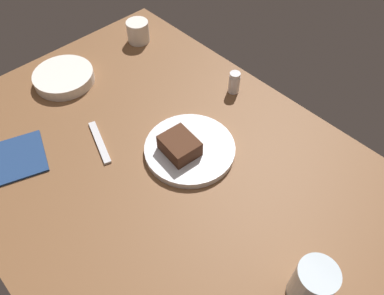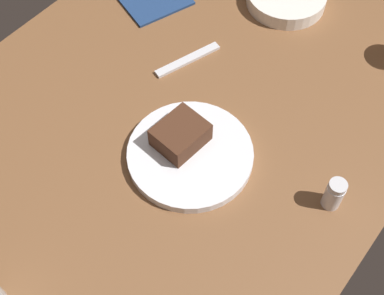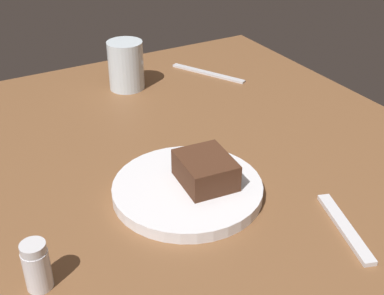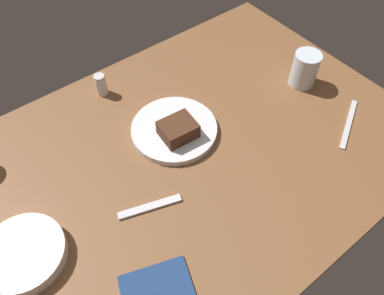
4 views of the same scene
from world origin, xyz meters
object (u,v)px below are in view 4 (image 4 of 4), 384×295
butter_knife (349,124)px  salt_shaker (101,85)px  chocolate_cake_slice (178,129)px  water_glass (305,70)px  side_bowl (24,254)px  dessert_spoon (150,207)px  dessert_plate (174,129)px

butter_knife → salt_shaker: bearing=-75.6°
chocolate_cake_slice → salt_shaker: 28.46cm
chocolate_cake_slice → salt_shaker: bearing=104.4°
water_glass → butter_knife: water_glass is taller
side_bowl → butter_knife: bearing=-12.2°
chocolate_cake_slice → dessert_spoon: (-17.41, -12.36, -3.62)cm
water_glass → side_bowl: size_ratio=0.59×
side_bowl → dessert_spoon: bearing=-12.9°
dessert_plate → salt_shaker: size_ratio=3.46×
butter_knife → dessert_spoon: bearing=-39.5°
chocolate_cake_slice → side_bowl: size_ratio=0.51×
dessert_spoon → butter_knife: size_ratio=0.79×
salt_shaker → butter_knife: (46.89, -51.91, -3.02)cm
dessert_plate → butter_knife: size_ratio=1.21×
side_bowl → salt_shaker: bearing=41.8°
dessert_plate → butter_knife: 47.62cm
salt_shaker → chocolate_cake_slice: bearing=-75.6°
dessert_plate → water_glass: water_glass is taller
water_glass → side_bowl: (-86.81, -0.87, -3.63)cm
butter_knife → water_glass: bearing=-124.4°
dessert_plate → side_bowl: side_bowl is taller
side_bowl → butter_knife: 86.53cm
dessert_spoon → chocolate_cake_slice: bearing=53.7°
salt_shaker → dessert_plate: bearing=-72.7°
dessert_plate → side_bowl: size_ratio=1.30×
dessert_spoon → butter_knife: (57.21, -11.99, -0.10)cm
salt_shaker → side_bowl: size_ratio=0.38×
water_glass → side_bowl: 86.89cm
salt_shaker → water_glass: (49.12, -32.77, 1.96)cm
side_bowl → butter_knife: (84.57, -18.28, -1.35)cm
chocolate_cake_slice → butter_knife: (39.80, -24.36, -3.72)cm
chocolate_cake_slice → salt_shaker: (-7.09, 27.56, -0.70)cm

